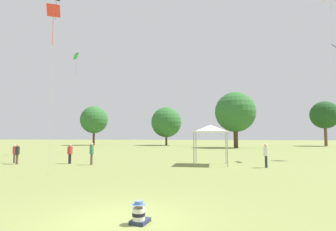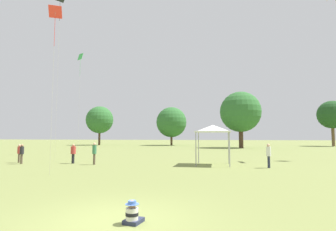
{
  "view_description": "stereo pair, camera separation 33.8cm",
  "coord_description": "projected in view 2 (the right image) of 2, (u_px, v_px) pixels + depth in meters",
  "views": [
    {
      "loc": [
        2.38,
        -6.71,
        2.2
      ],
      "look_at": [
        0.17,
        6.74,
        3.28
      ],
      "focal_mm": 28.0,
      "sensor_mm": 36.0,
      "label": 1
    },
    {
      "loc": [
        2.72,
        -6.65,
        2.2
      ],
      "look_at": [
        0.17,
        6.74,
        3.28
      ],
      "focal_mm": 28.0,
      "sensor_mm": 36.0,
      "label": 2
    }
  ],
  "objects": [
    {
      "name": "kite_2",
      "position": [
        60.0,
        6.0,
        24.97
      ],
      "size": [
        1.07,
        1.11,
        15.8
      ],
      "rotation": [
        0.0,
        0.0,
        3.31
      ],
      "color": "#1E2328",
      "rests_on": "ground"
    },
    {
      "name": "person_standing_0",
      "position": [
        73.0,
        152.0,
        21.29
      ],
      "size": [
        0.56,
        0.56,
        1.57
      ],
      "rotation": [
        0.0,
        0.0,
        3.85
      ],
      "color": "black",
      "rests_on": "ground"
    },
    {
      "name": "person_standing_5",
      "position": [
        22.0,
        152.0,
        20.95
      ],
      "size": [
        0.4,
        0.4,
        1.56
      ],
      "rotation": [
        0.0,
        0.0,
        4.37
      ],
      "color": "brown",
      "rests_on": "ground"
    },
    {
      "name": "seated_toddler",
      "position": [
        132.0,
        214.0,
        6.62
      ],
      "size": [
        0.48,
        0.56,
        0.59
      ],
      "rotation": [
        0.0,
        0.0,
        -0.19
      ],
      "color": "#282D47",
      "rests_on": "ground"
    },
    {
      "name": "person_standing_4",
      "position": [
        19.0,
        151.0,
        21.91
      ],
      "size": [
        0.29,
        0.29,
        1.53
      ],
      "rotation": [
        0.0,
        0.0,
        1.55
      ],
      "color": "brown",
      "rests_on": "ground"
    },
    {
      "name": "kite_1",
      "position": [
        55.0,
        20.0,
        15.69
      ],
      "size": [
        0.89,
        0.78,
        9.95
      ],
      "rotation": [
        0.0,
        0.0,
        2.82
      ],
      "color": "red",
      "rests_on": "ground"
    },
    {
      "name": "distant_tree_2",
      "position": [
        100.0,
        120.0,
        65.88
      ],
      "size": [
        6.8,
        6.8,
        9.74
      ],
      "color": "#473323",
      "rests_on": "ground"
    },
    {
      "name": "distant_tree_0",
      "position": [
        171.0,
        122.0,
        64.13
      ],
      "size": [
        7.39,
        7.39,
        9.35
      ],
      "color": "brown",
      "rests_on": "ground"
    },
    {
      "name": "canopy_tent",
      "position": [
        213.0,
        129.0,
        20.31
      ],
      "size": [
        2.71,
        2.71,
        3.08
      ],
      "rotation": [
        0.0,
        0.0,
        -0.01
      ],
      "color": "white",
      "rests_on": "ground"
    },
    {
      "name": "kite_3",
      "position": [
        80.0,
        61.0,
        32.8
      ],
      "size": [
        0.89,
        0.64,
        12.6
      ],
      "rotation": [
        0.0,
        0.0,
        5.01
      ],
      "color": "green",
      "rests_on": "ground"
    },
    {
      "name": "distant_tree_3",
      "position": [
        240.0,
        112.0,
        50.46
      ],
      "size": [
        7.81,
        7.81,
        10.81
      ],
      "color": "#473323",
      "rests_on": "ground"
    },
    {
      "name": "person_standing_6",
      "position": [
        269.0,
        153.0,
        18.26
      ],
      "size": [
        0.38,
        0.38,
        1.68
      ],
      "rotation": [
        0.0,
        0.0,
        2.92
      ],
      "color": "#282D42",
      "rests_on": "ground"
    },
    {
      "name": "distant_tree_1",
      "position": [
        332.0,
        115.0,
        58.52
      ],
      "size": [
        6.23,
        6.23,
        10.16
      ],
      "color": "brown",
      "rests_on": "ground"
    },
    {
      "name": "person_standing_3",
      "position": [
        94.0,
        151.0,
        20.4
      ],
      "size": [
        0.44,
        0.44,
        1.7
      ],
      "rotation": [
        0.0,
        0.0,
        0.57
      ],
      "color": "brown",
      "rests_on": "ground"
    },
    {
      "name": "ground_plane",
      "position": [
        114.0,
        221.0,
        6.84
      ],
      "size": [
        300.0,
        300.0,
        0.0
      ],
      "primitive_type": "plane",
      "color": "olive"
    }
  ]
}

